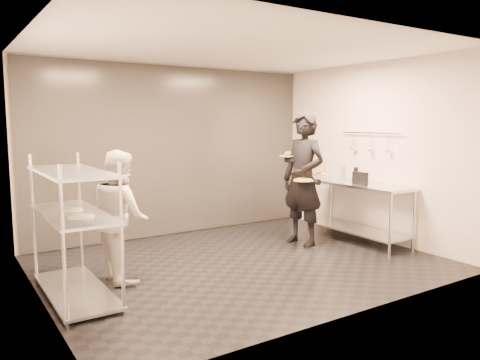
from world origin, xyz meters
TOP-DOWN VIEW (x-y plane):
  - room_shell at (0.00, 1.18)m, footprint 5.00×4.00m
  - pass_rack at (-2.15, -0.00)m, footprint 0.60×1.60m
  - prep_counter at (2.18, 0.00)m, footprint 0.60×1.80m
  - utensil_rail at (2.43, -0.00)m, footprint 0.07×1.20m
  - waiter at (1.33, 0.32)m, footprint 0.59×0.80m
  - chef at (-1.55, 0.24)m, footprint 0.59×0.76m
  - pizza_plate_near at (1.19, 0.14)m, footprint 0.30×0.30m
  - pizza_plate_far at (1.50, 0.14)m, footprint 0.29×0.29m
  - salad_plate at (1.30, 0.63)m, footprint 0.30×0.30m
  - pos_monitor at (2.06, -0.15)m, footprint 0.06×0.27m
  - bottle_green at (2.01, 0.16)m, footprint 0.08×0.08m
  - bottle_clear at (2.27, 0.80)m, footprint 0.06×0.06m
  - bottle_dark at (2.19, 0.06)m, footprint 0.07×0.07m

SIDE VIEW (x-z plane):
  - prep_counter at x=2.18m, z-range 0.17..1.09m
  - pass_rack at x=-2.15m, z-range 0.02..1.52m
  - chef at x=-1.55m, z-range 0.00..1.55m
  - waiter at x=1.33m, z-range 0.00..2.01m
  - pos_monitor at x=2.06m, z-range 0.92..1.12m
  - bottle_clear at x=2.27m, z-range 0.92..1.12m
  - pizza_plate_near at x=1.19m, z-range 1.00..1.05m
  - bottle_dark at x=2.19m, z-range 0.92..1.16m
  - bottle_green at x=2.01m, z-range 0.92..1.19m
  - pizza_plate_far at x=1.50m, z-range 1.05..1.10m
  - salad_plate at x=1.30m, z-range 1.33..1.40m
  - room_shell at x=0.00m, z-range 0.00..2.80m
  - utensil_rail at x=2.43m, z-range 1.39..1.70m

